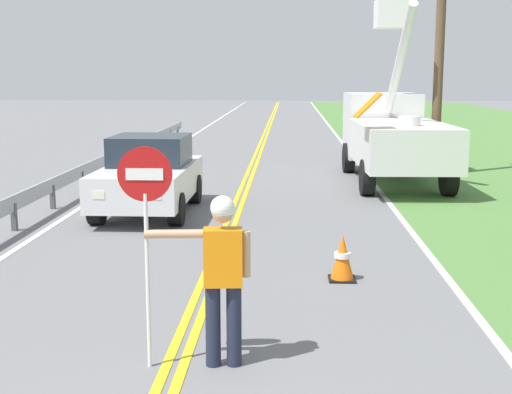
{
  "coord_description": "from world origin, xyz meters",
  "views": [
    {
      "loc": [
        1.18,
        -3.17,
        3.04
      ],
      "look_at": [
        0.69,
        7.34,
        1.2
      ],
      "focal_mm": 49.36,
      "sensor_mm": 36.0,
      "label": 1
    }
  ],
  "objects_px": {
    "flagger_worker": "(222,270)",
    "utility_bucket_truck": "(392,132)",
    "utility_pole_near": "(440,27)",
    "stop_sign_paddle": "(146,207)",
    "oncoming_sedan_nearest": "(149,175)",
    "traffic_cone_lead": "(342,258)"
  },
  "relations": [
    {
      "from": "oncoming_sedan_nearest",
      "to": "utility_pole_near",
      "type": "distance_m",
      "value": 10.37
    },
    {
      "from": "traffic_cone_lead",
      "to": "utility_bucket_truck",
      "type": "bearing_deg",
      "value": 78.03
    },
    {
      "from": "stop_sign_paddle",
      "to": "oncoming_sedan_nearest",
      "type": "distance_m",
      "value": 8.52
    },
    {
      "from": "utility_bucket_truck",
      "to": "utility_pole_near",
      "type": "xyz_separation_m",
      "value": [
        1.48,
        1.13,
        3.02
      ]
    },
    {
      "from": "stop_sign_paddle",
      "to": "utility_bucket_truck",
      "type": "height_order",
      "value": "utility_bucket_truck"
    },
    {
      "from": "utility_bucket_truck",
      "to": "stop_sign_paddle",
      "type": "bearing_deg",
      "value": -108.22
    },
    {
      "from": "oncoming_sedan_nearest",
      "to": "flagger_worker",
      "type": "bearing_deg",
      "value": -73.81
    },
    {
      "from": "utility_bucket_truck",
      "to": "utility_pole_near",
      "type": "bearing_deg",
      "value": 37.29
    },
    {
      "from": "stop_sign_paddle",
      "to": "utility_pole_near",
      "type": "distance_m",
      "value": 15.88
    },
    {
      "from": "flagger_worker",
      "to": "utility_pole_near",
      "type": "distance_m",
      "value": 15.68
    },
    {
      "from": "utility_bucket_truck",
      "to": "oncoming_sedan_nearest",
      "type": "distance_m",
      "value": 7.9
    },
    {
      "from": "oncoming_sedan_nearest",
      "to": "utility_bucket_truck",
      "type": "bearing_deg",
      "value": 40.01
    },
    {
      "from": "flagger_worker",
      "to": "utility_pole_near",
      "type": "xyz_separation_m",
      "value": [
        5.12,
        14.44,
        3.38
      ]
    },
    {
      "from": "utility_pole_near",
      "to": "traffic_cone_lead",
      "type": "xyz_separation_m",
      "value": [
        -3.62,
        -11.24,
        -4.09
      ]
    },
    {
      "from": "flagger_worker",
      "to": "utility_bucket_truck",
      "type": "height_order",
      "value": "utility_bucket_truck"
    },
    {
      "from": "utility_bucket_truck",
      "to": "utility_pole_near",
      "type": "relative_size",
      "value": 0.81
    },
    {
      "from": "oncoming_sedan_nearest",
      "to": "traffic_cone_lead",
      "type": "height_order",
      "value": "oncoming_sedan_nearest"
    },
    {
      "from": "flagger_worker",
      "to": "traffic_cone_lead",
      "type": "bearing_deg",
      "value": 64.98
    },
    {
      "from": "stop_sign_paddle",
      "to": "oncoming_sedan_nearest",
      "type": "xyz_separation_m",
      "value": [
        -1.63,
        8.31,
        -0.88
      ]
    },
    {
      "from": "flagger_worker",
      "to": "utility_bucket_truck",
      "type": "distance_m",
      "value": 13.8
    },
    {
      "from": "flagger_worker",
      "to": "utility_bucket_truck",
      "type": "relative_size",
      "value": 0.27
    },
    {
      "from": "oncoming_sedan_nearest",
      "to": "stop_sign_paddle",
      "type": "bearing_deg",
      "value": -78.92
    }
  ]
}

